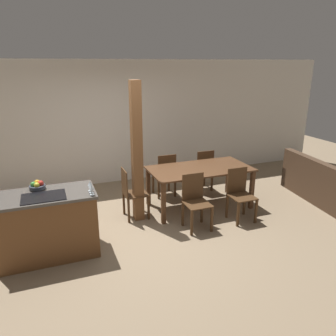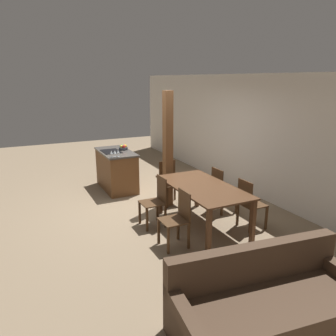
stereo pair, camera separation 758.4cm
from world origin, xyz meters
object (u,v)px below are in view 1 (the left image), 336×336
(dining_chair_near_right, at_px, (240,193))
(dining_chair_head_end, at_px, (131,192))
(kitchen_island, at_px, (47,225))
(wine_glass_middle, at_px, (91,186))
(wine_glass_far, at_px, (90,184))
(timber_post, at_px, (137,154))
(dining_chair_far_right, at_px, (203,169))
(wine_glass_near, at_px, (92,187))
(dining_chair_near_left, at_px, (195,200))
(couch, at_px, (329,188))
(fruit_bowl, at_px, (37,186))
(dining_table, at_px, (200,173))
(dining_chair_far_left, at_px, (165,174))

(dining_chair_near_right, xyz_separation_m, dining_chair_head_end, (-1.74, 0.71, 0.00))
(kitchen_island, distance_m, dining_chair_near_right, 3.14)
(wine_glass_middle, relative_size, wine_glass_far, 1.00)
(timber_post, bearing_deg, wine_glass_middle, -136.18)
(dining_chair_far_right, bearing_deg, dining_chair_head_end, 22.30)
(timber_post, bearing_deg, dining_chair_head_end, 137.27)
(kitchen_island, bearing_deg, wine_glass_middle, -18.67)
(wine_glass_middle, bearing_deg, dining_chair_far_right, 33.15)
(kitchen_island, relative_size, timber_post, 0.57)
(wine_glass_near, height_order, dining_chair_near_left, wine_glass_near)
(wine_glass_far, height_order, couch, wine_glass_far)
(wine_glass_middle, bearing_deg, wine_glass_far, 90.00)
(kitchen_island, xyz_separation_m, dining_chair_near_right, (3.14, 0.02, 0.01))
(wine_glass_middle, bearing_deg, fruit_bowl, 148.28)
(wine_glass_far, height_order, dining_chair_far_right, wine_glass_far)
(kitchen_island, distance_m, dining_chair_far_right, 3.46)
(kitchen_island, distance_m, wine_glass_far, 0.85)
(wine_glass_middle, distance_m, dining_chair_far_right, 3.08)
(fruit_bowl, bearing_deg, kitchen_island, -71.53)
(wine_glass_middle, xyz_separation_m, dining_chair_near_left, (1.69, 0.23, -0.57))
(timber_post, bearing_deg, dining_table, 4.12)
(timber_post, bearing_deg, kitchen_island, -156.59)
(couch, bearing_deg, dining_chair_far_left, 70.72)
(fruit_bowl, distance_m, wine_glass_middle, 0.80)
(wine_glass_middle, bearing_deg, kitchen_island, 161.33)
(dining_chair_near_left, height_order, dining_chair_far_left, same)
(dining_chair_near_left, bearing_deg, kitchen_island, -179.42)
(dining_chair_near_right, bearing_deg, kitchen_island, -179.58)
(wine_glass_middle, xyz_separation_m, dining_chair_far_right, (2.53, 1.65, -0.57))
(fruit_bowl, distance_m, wine_glass_far, 0.76)
(dining_chair_head_end, distance_m, couch, 3.86)
(wine_glass_near, xyz_separation_m, dining_chair_near_left, (1.69, 0.30, -0.57))
(kitchen_island, xyz_separation_m, wine_glass_far, (0.61, -0.13, 0.58))
(dining_chair_far_left, distance_m, timber_post, 1.33)
(kitchen_island, bearing_deg, wine_glass_near, -24.86)
(dining_table, bearing_deg, wine_glass_far, -157.70)
(dining_chair_near_left, distance_m, couch, 2.91)
(dining_chair_near_right, distance_m, timber_post, 1.90)
(dining_chair_far_left, height_order, timber_post, timber_post)
(wine_glass_middle, bearing_deg, dining_chair_near_right, 5.15)
(dining_chair_near_right, height_order, timber_post, timber_post)
(kitchen_island, bearing_deg, wine_glass_far, -11.99)
(wine_glass_middle, bearing_deg, dining_chair_head_end, 49.85)
(kitchen_island, relative_size, dining_chair_near_left, 1.50)
(wine_glass_far, height_order, dining_chair_far_left, wine_glass_far)
(fruit_bowl, relative_size, timber_post, 0.09)
(dining_chair_far_left, bearing_deg, wine_glass_far, 43.11)
(wine_glass_far, xyz_separation_m, dining_chair_near_left, (1.69, 0.15, -0.57))
(wine_glass_far, xyz_separation_m, couch, (4.58, 0.16, -0.77))
(dining_chair_near_right, distance_m, couch, 2.06)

